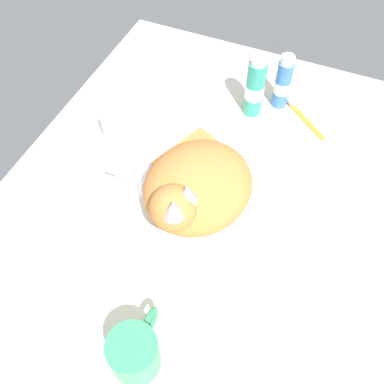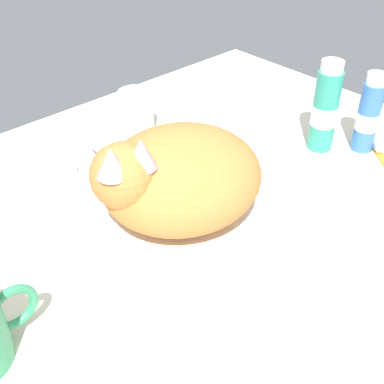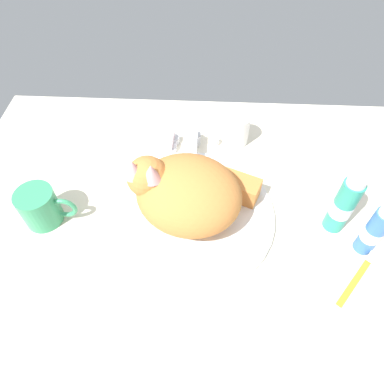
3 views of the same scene
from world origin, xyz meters
TOP-DOWN VIEW (x-y plane):
  - ground_plane at (0.00, 0.00)cm, footprint 110.00×82.50cm
  - sink_basin at (0.00, 0.00)cm, footprint 37.62×37.62cm
  - faucet at (0.00, 21.60)cm, footprint 13.21×10.96cm
  - cat at (-0.59, 0.58)cm, footprint 29.73×25.62cm
  - coffee_mug at (-31.28, -2.41)cm, footprint 12.12×8.04cm
  - rinse_cup at (11.00, 24.40)cm, footprint 6.16×6.16cm
  - soap_dish at (-8.88, 21.43)cm, footprint 9.00×6.40cm
  - soap_bar at (-8.88, 21.43)cm, footprint 7.86×5.59cm
  - toothpaste_bottle at (31.26, -1.08)cm, footprint 4.36×4.36cm
  - mouthwash_bottle at (36.30, -6.35)cm, footprint 3.80×3.80cm
  - toothbrush at (33.90, -13.00)cm, footprint 10.03×11.63cm

SIDE VIEW (x-z plane):
  - ground_plane at x=0.00cm, z-range -3.00..0.00cm
  - toothbrush at x=33.90cm, z-range -0.27..1.33cm
  - sink_basin at x=0.00cm, z-range 0.00..1.08cm
  - soap_dish at x=-8.88cm, z-range 0.00..1.20cm
  - faucet at x=0.00cm, z-range -0.29..4.90cm
  - soap_bar at x=-8.88cm, z-range 1.20..3.86cm
  - rinse_cup at x=11.00cm, z-range 0.00..8.21cm
  - coffee_mug at x=-31.28cm, z-range 0.00..8.51cm
  - mouthwash_bottle at x=36.30cm, z-range -0.47..13.41cm
  - toothpaste_bottle at x=31.26cm, z-range -0.49..15.29cm
  - cat at x=-0.59cm, z-range -0.03..15.59cm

